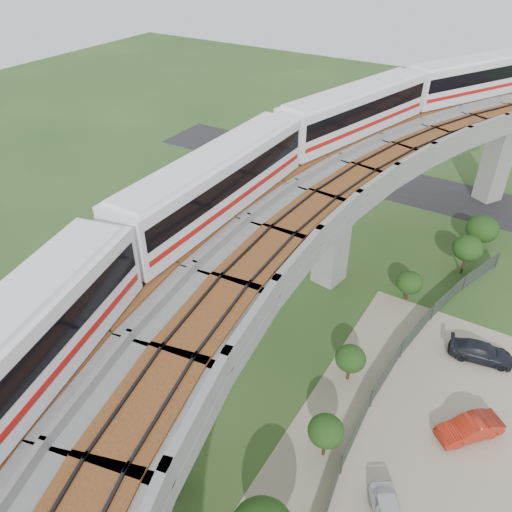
# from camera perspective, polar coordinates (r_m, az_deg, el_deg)

# --- Properties ---
(ground) EXTENTS (160.00, 160.00, 0.00)m
(ground) POSITION_cam_1_polar(r_m,az_deg,el_deg) (34.42, -0.59, -11.10)
(ground) COLOR #274B1E
(ground) RESTS_ON ground
(dirt_lot) EXTENTS (18.00, 26.00, 0.04)m
(dirt_lot) POSITION_cam_1_polar(r_m,az_deg,el_deg) (30.70, 21.80, -22.51)
(dirt_lot) COLOR gray
(dirt_lot) RESTS_ON ground
(asphalt_road) EXTENTS (60.00, 8.00, 0.03)m
(asphalt_road) POSITION_cam_1_polar(r_m,az_deg,el_deg) (57.45, 15.67, 7.91)
(asphalt_road) COLOR #232326
(asphalt_road) RESTS_ON ground
(viaduct) EXTENTS (19.58, 73.98, 11.40)m
(viaduct) POSITION_cam_1_polar(r_m,az_deg,el_deg) (27.14, 6.19, -0.69)
(viaduct) COLOR #99968E
(viaduct) RESTS_ON ground
(metro_train) EXTENTS (13.83, 60.93, 3.64)m
(metro_train) POSITION_cam_1_polar(r_m,az_deg,el_deg) (32.04, 6.89, 11.73)
(metro_train) COLOR white
(metro_train) RESTS_ON ground
(fence) EXTENTS (3.87, 38.73, 1.50)m
(fence) POSITION_cam_1_polar(r_m,az_deg,el_deg) (31.50, 15.28, -16.44)
(fence) COLOR #2D382D
(fence) RESTS_ON ground
(tree_0) EXTENTS (2.78, 2.78, 3.08)m
(tree_0) POSITION_cam_1_polar(r_m,az_deg,el_deg) (47.81, 24.45, 2.84)
(tree_0) COLOR #382314
(tree_0) RESTS_ON ground
(tree_1) EXTENTS (2.39, 2.39, 3.47)m
(tree_1) POSITION_cam_1_polar(r_m,az_deg,el_deg) (43.42, 23.05, 0.81)
(tree_1) COLOR #382314
(tree_1) RESTS_ON ground
(tree_2) EXTENTS (1.97, 1.97, 2.58)m
(tree_2) POSITION_cam_1_polar(r_m,az_deg,el_deg) (39.24, 17.16, -2.91)
(tree_2) COLOR #382314
(tree_2) RESTS_ON ground
(tree_3) EXTENTS (1.93, 1.93, 2.68)m
(tree_3) POSITION_cam_1_polar(r_m,az_deg,el_deg) (32.09, 10.76, -11.44)
(tree_3) COLOR #382314
(tree_3) RESTS_ON ground
(tree_4) EXTENTS (1.96, 1.96, 2.92)m
(tree_4) POSITION_cam_1_polar(r_m,az_deg,el_deg) (28.15, 8.00, -19.20)
(tree_4) COLOR #382314
(tree_4) RESTS_ON ground
(car_red) EXTENTS (3.54, 3.76, 1.26)m
(car_red) POSITION_cam_1_polar(r_m,az_deg,el_deg) (32.11, 23.22, -17.61)
(car_red) COLOR #A11F0E
(car_red) RESTS_ON dirt_lot
(car_dark) EXTENTS (4.36, 2.46, 1.19)m
(car_dark) POSITION_cam_1_polar(r_m,az_deg,el_deg) (36.82, 24.35, -9.95)
(car_dark) COLOR black
(car_dark) RESTS_ON dirt_lot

